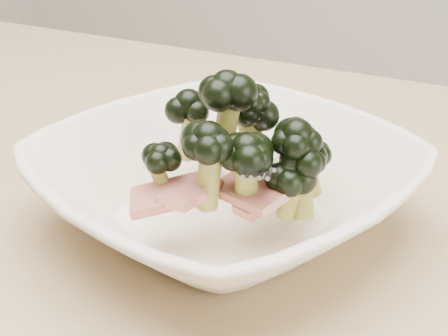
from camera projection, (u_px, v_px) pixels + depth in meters
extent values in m
cube|color=tan|center=(128.00, 198.00, 0.59)|extent=(1.20, 0.80, 0.04)
cylinder|color=tan|center=(13.00, 221.00, 1.26)|extent=(0.06, 0.06, 0.71)
imported|color=white|center=(224.00, 185.00, 0.50)|extent=(0.36, 0.36, 0.07)
cylinder|color=olive|center=(248.00, 133.00, 0.50)|extent=(0.02, 0.01, 0.04)
ellipsoid|color=black|center=(248.00, 107.00, 0.49)|extent=(0.03, 0.03, 0.03)
cylinder|color=olive|center=(209.00, 178.00, 0.45)|extent=(0.02, 0.02, 0.05)
ellipsoid|color=black|center=(208.00, 138.00, 0.43)|extent=(0.04, 0.04, 0.03)
cylinder|color=olive|center=(162.00, 183.00, 0.46)|extent=(0.02, 0.02, 0.04)
ellipsoid|color=black|center=(161.00, 155.00, 0.45)|extent=(0.03, 0.03, 0.02)
cylinder|color=olive|center=(296.00, 156.00, 0.51)|extent=(0.02, 0.02, 0.04)
ellipsoid|color=black|center=(298.00, 129.00, 0.50)|extent=(0.03, 0.03, 0.03)
cylinder|color=olive|center=(290.00, 198.00, 0.46)|extent=(0.02, 0.02, 0.03)
ellipsoid|color=black|center=(291.00, 173.00, 0.45)|extent=(0.04, 0.04, 0.03)
cylinder|color=olive|center=(248.00, 130.00, 0.50)|extent=(0.03, 0.02, 0.05)
ellipsoid|color=black|center=(249.00, 95.00, 0.49)|extent=(0.04, 0.04, 0.03)
cylinder|color=olive|center=(303.00, 189.00, 0.46)|extent=(0.02, 0.03, 0.05)
ellipsoid|color=black|center=(305.00, 154.00, 0.45)|extent=(0.04, 0.04, 0.03)
cylinder|color=olive|center=(246.00, 182.00, 0.45)|extent=(0.02, 0.02, 0.04)
ellipsoid|color=black|center=(247.00, 150.00, 0.43)|extent=(0.04, 0.04, 0.03)
cylinder|color=olive|center=(227.00, 123.00, 0.47)|extent=(0.02, 0.02, 0.05)
ellipsoid|color=black|center=(227.00, 86.00, 0.46)|extent=(0.04, 0.04, 0.03)
cylinder|color=olive|center=(295.00, 175.00, 0.46)|extent=(0.03, 0.03, 0.06)
ellipsoid|color=black|center=(297.00, 135.00, 0.45)|extent=(0.04, 0.04, 0.03)
cylinder|color=olive|center=(253.00, 135.00, 0.51)|extent=(0.02, 0.02, 0.03)
ellipsoid|color=black|center=(253.00, 110.00, 0.50)|extent=(0.04, 0.04, 0.03)
cylinder|color=olive|center=(190.00, 136.00, 0.52)|extent=(0.03, 0.03, 0.05)
ellipsoid|color=black|center=(189.00, 104.00, 0.51)|extent=(0.04, 0.04, 0.03)
cylinder|color=olive|center=(295.00, 162.00, 0.51)|extent=(0.02, 0.01, 0.03)
ellipsoid|color=black|center=(296.00, 139.00, 0.50)|extent=(0.03, 0.03, 0.02)
cylinder|color=olive|center=(308.00, 175.00, 0.49)|extent=(0.02, 0.02, 0.04)
ellipsoid|color=black|center=(310.00, 149.00, 0.48)|extent=(0.04, 0.04, 0.03)
cube|color=maroon|center=(249.00, 192.00, 0.45)|extent=(0.06, 0.05, 0.01)
cube|color=maroon|center=(190.00, 192.00, 0.45)|extent=(0.03, 0.05, 0.01)
cube|color=maroon|center=(286.00, 183.00, 0.49)|extent=(0.05, 0.06, 0.02)
cube|color=maroon|center=(212.00, 147.00, 0.56)|extent=(0.04, 0.05, 0.01)
cube|color=maroon|center=(168.00, 195.00, 0.45)|extent=(0.07, 0.06, 0.02)
cube|color=maroon|center=(268.00, 199.00, 0.48)|extent=(0.05, 0.06, 0.02)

